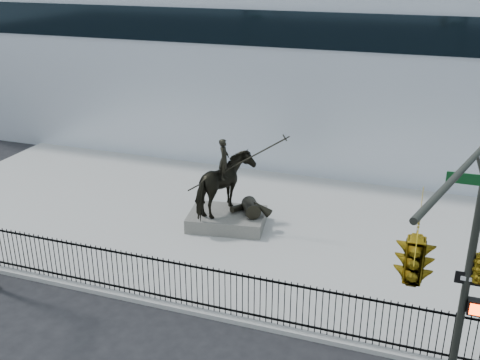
% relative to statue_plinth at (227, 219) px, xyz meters
% --- Properties ---
extents(ground, '(120.00, 120.00, 0.00)m').
position_rel_statue_plinth_xyz_m(ground, '(1.31, -6.72, -0.42)').
color(ground, black).
rests_on(ground, ground).
extents(plaza, '(30.00, 12.00, 0.15)m').
position_rel_statue_plinth_xyz_m(plaza, '(1.31, 0.28, -0.35)').
color(plaza, '#989896').
rests_on(plaza, ground).
extents(building, '(44.00, 14.00, 9.00)m').
position_rel_statue_plinth_xyz_m(building, '(1.31, 13.28, 4.08)').
color(building, silver).
rests_on(building, ground).
extents(picket_fence, '(22.10, 0.10, 1.50)m').
position_rel_statue_plinth_xyz_m(picket_fence, '(1.31, -5.47, 0.48)').
color(picket_fence, black).
rests_on(picket_fence, plaza).
extents(statue_plinth, '(3.21, 2.45, 0.55)m').
position_rel_statue_plinth_xyz_m(statue_plinth, '(0.00, 0.00, 0.00)').
color(statue_plinth, '#504E49').
rests_on(statue_plinth, plaza).
extents(equestrian_statue, '(3.71, 2.60, 3.18)m').
position_rel_statue_plinth_xyz_m(equestrian_statue, '(0.06, 0.01, 1.42)').
color(equestrian_statue, black).
rests_on(equestrian_statue, statue_plinth).
extents(traffic_signal_right, '(2.17, 6.86, 7.00)m').
position_rel_statue_plinth_xyz_m(traffic_signal_right, '(7.78, -8.73, 4.43)').
color(traffic_signal_right, '#272A24').
rests_on(traffic_signal_right, ground).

